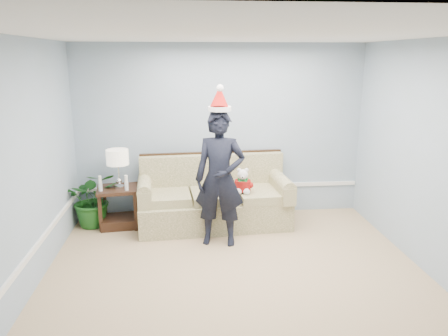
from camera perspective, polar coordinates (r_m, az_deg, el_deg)
name	(u,v)px	position (r m, az deg, el deg)	size (l,w,h in m)	color
room_shell	(242,172)	(4.44, 2.31, -0.55)	(4.54, 5.04, 2.74)	tan
wainscot_trim	(140,218)	(5.83, -10.96, -6.40)	(4.49, 4.99, 0.06)	white
sofa	(213,200)	(6.65, -1.38, -4.23)	(2.29, 1.10, 1.05)	#59622E
side_table	(120,211)	(6.77, -13.41, -5.50)	(0.69, 0.60, 0.61)	#382014
table_lamp	(118,159)	(6.54, -13.73, 1.18)	(0.32, 0.32, 0.57)	silver
candle_pair	(113,184)	(6.50, -14.26, -2.00)	(0.43, 0.06, 0.22)	silver
houseplant	(93,199)	(6.84, -16.69, -3.85)	(0.77, 0.66, 0.85)	#185018
man	(220,179)	(5.80, -0.55, -1.43)	(0.67, 0.44, 1.83)	black
santa_hat	(220,99)	(5.62, -0.59, 8.98)	(0.34, 0.37, 0.35)	white
teddy_bear	(243,184)	(6.38, 2.47, -2.08)	(0.27, 0.28, 0.38)	white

